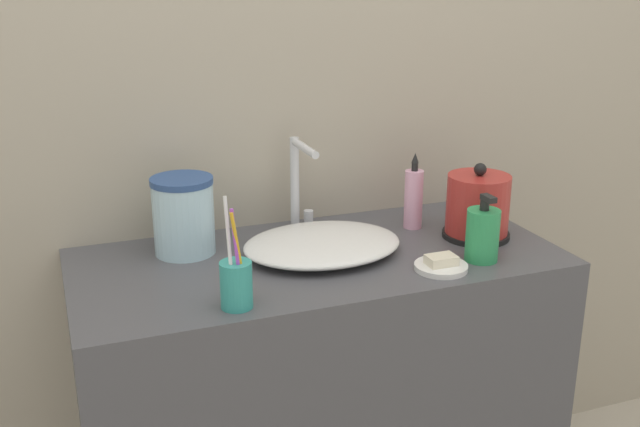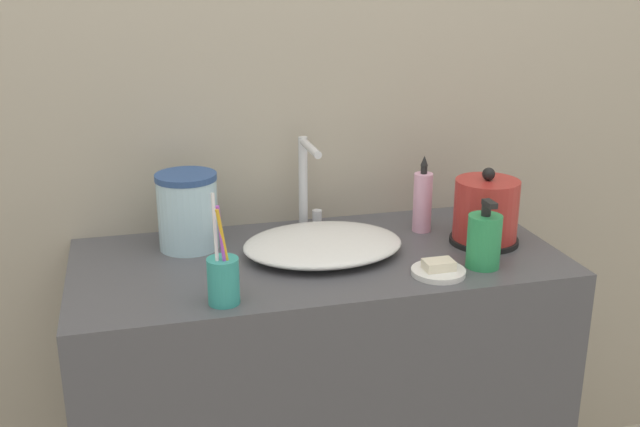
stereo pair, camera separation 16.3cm
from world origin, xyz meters
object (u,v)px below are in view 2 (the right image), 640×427
at_px(lotion_bottle, 484,240).
at_px(shampoo_bottle, 423,201).
at_px(toothbrush_cup, 223,279).
at_px(electric_kettle, 486,214).
at_px(water_pitcher, 188,211).
at_px(faucet, 307,179).

height_order(lotion_bottle, shampoo_bottle, shampoo_bottle).
relative_size(toothbrush_cup, lotion_bottle, 1.44).
bearing_deg(shampoo_bottle, lotion_bottle, -80.30).
relative_size(lotion_bottle, shampoo_bottle, 0.80).
distance_m(electric_kettle, lotion_bottle, 0.15).
height_order(lotion_bottle, water_pitcher, water_pitcher).
xyz_separation_m(faucet, lotion_bottle, (0.31, -0.33, -0.07)).
bearing_deg(faucet, shampoo_bottle, -17.02).
bearing_deg(faucet, lotion_bottle, -46.56).
xyz_separation_m(lotion_bottle, shampoo_bottle, (-0.04, 0.24, 0.02)).
relative_size(electric_kettle, water_pitcher, 1.03).
xyz_separation_m(shampoo_bottle, water_pitcher, (-0.56, 0.03, 0.01)).
xyz_separation_m(electric_kettle, water_pitcher, (-0.67, 0.14, 0.02)).
bearing_deg(electric_kettle, water_pitcher, 167.84).
xyz_separation_m(electric_kettle, toothbrush_cup, (-0.63, -0.17, -0.02)).
bearing_deg(toothbrush_cup, electric_kettle, 15.26).
distance_m(faucet, shampoo_bottle, 0.28).
bearing_deg(water_pitcher, lotion_bottle, -24.69).
bearing_deg(water_pitcher, shampoo_bottle, -3.17).
distance_m(toothbrush_cup, shampoo_bottle, 0.59).
distance_m(electric_kettle, water_pitcher, 0.68).
relative_size(electric_kettle, lotion_bottle, 1.19).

